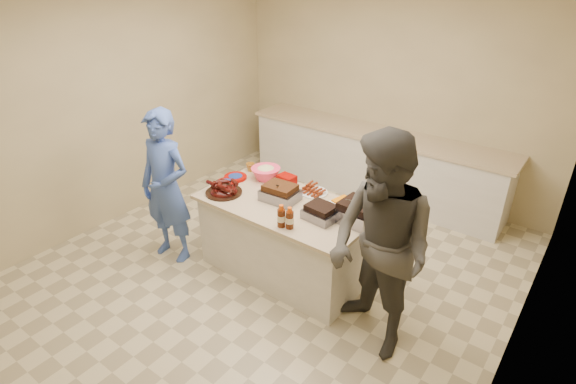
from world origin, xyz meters
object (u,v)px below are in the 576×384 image
Objects in this scene: roasting_pan at (356,220)px; guest_gray at (370,339)px; mustard_bottle at (278,198)px; plastic_cup at (251,171)px; coleslaw_bowl at (266,179)px; island at (285,270)px; bbq_bottle_b at (290,228)px; rib_platter at (224,193)px; bbq_bottle_a at (281,226)px; guest_blue at (175,254)px.

guest_gray is (0.45, -0.45, -0.81)m from roasting_pan.
mustard_bottle reaches higher than plastic_cup.
coleslaw_bowl is at bearing 144.50° from mustard_bottle.
mustard_bottle is at bearing 159.31° from island.
island is 8.32× the size of bbq_bottle_b.
coleslaw_bowl is 1.95m from guest_gray.
rib_platter is at bearing -158.88° from guest_gray.
bbq_bottle_a is 1.04× the size of bbq_bottle_b.
island is at bearing -25.67° from plastic_cup.
rib_platter reaches higher than island.
roasting_pan is 0.18× the size of guest_gray.
guest_gray is (2.32, 0.17, 0.00)m from guest_blue.
roasting_pan is (1.33, 0.33, 0.00)m from rib_platter.
mustard_bottle is 0.07× the size of guest_gray.
coleslaw_bowl is at bearing -11.23° from plastic_cup.
island is 1.16m from plastic_cup.
rib_platter is 1.13× the size of roasting_pan.
rib_platter is 1.81× the size of bbq_bottle_b.
guest_blue is (-0.54, -0.29, -0.81)m from rib_platter.
island is 0.82m from mustard_bottle.
mustard_bottle is 1.42m from guest_blue.
plastic_cup is 1.24m from guest_blue.
plastic_cup is at bearing -174.69° from guest_gray.
guest_blue is (-1.87, -0.62, -0.81)m from roasting_pan.
roasting_pan is at bearing -8.60° from coleslaw_bowl.
bbq_bottle_b reaches higher than roasting_pan.
guest_gray is (1.65, -0.64, -0.81)m from coleslaw_bowl.
bbq_bottle_b reaches higher than guest_gray.
coleslaw_bowl is 2.57× the size of mustard_bottle.
coleslaw_bowl is (-0.49, 0.31, 0.81)m from island.
bbq_bottle_b reaches higher than mustard_bottle.
plastic_cup is at bearing 174.24° from roasting_pan.
mustard_bottle is at bearing 131.17° from bbq_bottle_a.
rib_platter is at bearing -162.72° from roasting_pan.
roasting_pan is 0.62m from bbq_bottle_b.
guest_gray is (1.92, -0.69, -0.81)m from plastic_cup.
coleslaw_bowl is at bearing 141.01° from bbq_bottle_b.
rib_platter reaches higher than roasting_pan.
coleslaw_bowl is at bearing -175.98° from guest_gray.
rib_platter is at bearing 171.86° from bbq_bottle_b.
bbq_bottle_a reaches higher than guest_gray.
bbq_bottle_a is 1.61m from guest_blue.
bbq_bottle_a reaches higher than guest_blue.
mustard_bottle is (-0.43, 0.38, 0.00)m from bbq_bottle_b.
plastic_cup reaches higher than guest_blue.
coleslaw_bowl reaches higher than plastic_cup.
guest_gray is (1.28, -0.37, -0.81)m from mustard_bottle.
bbq_bottle_b is 1.27m from plastic_cup.
guest_blue is at bearing -151.92° from rib_platter.
bbq_bottle_b is 0.12× the size of guest_blue.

